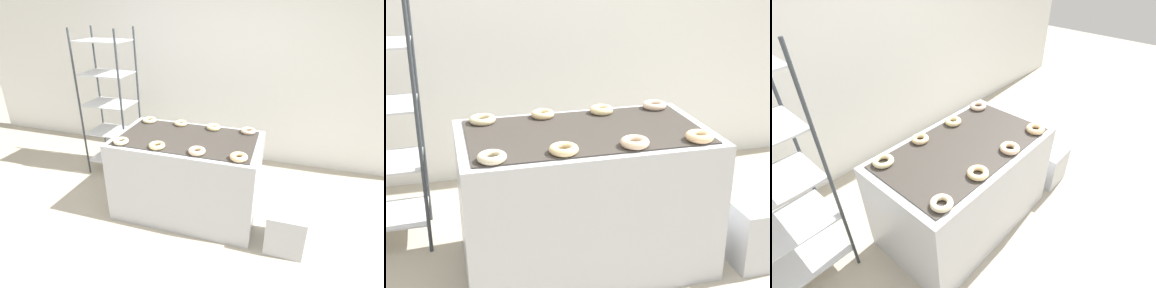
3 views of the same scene
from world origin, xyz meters
The scene contains 11 objects.
wall_back centered at (0.00, 2.12, 1.40)m, with size 8.00×0.05×2.80m.
fryer_machine centered at (0.00, 0.67, 0.42)m, with size 1.44×0.84×0.85m.
glaze_bin centered at (1.02, 0.42, 0.20)m, with size 0.34×0.38×0.39m.
donut_near_left centered at (-0.56, 0.36, 0.87)m, with size 0.15×0.15×0.04m, color beige.
donut_near_midleft centered at (-0.19, 0.37, 0.87)m, with size 0.15×0.15×0.04m, color beige.
donut_near_midright centered at (0.19, 0.37, 0.87)m, with size 0.15×0.15×0.05m, color beige.
donut_near_right centered at (0.56, 0.36, 0.87)m, with size 0.15×0.15×0.05m, color #F1C48E.
donut_far_left centered at (-0.55, 0.97, 0.87)m, with size 0.16×0.16×0.04m, color beige.
donut_far_midleft centered at (-0.18, 0.98, 0.87)m, with size 0.14×0.14×0.04m, color beige.
donut_far_midright centered at (0.19, 0.97, 0.87)m, with size 0.15×0.15×0.05m, color beige.
donut_far_right centered at (0.55, 0.98, 0.87)m, with size 0.15×0.15×0.04m, color beige.
Camera 2 is at (-0.78, -2.09, 1.86)m, focal length 50.00 mm.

